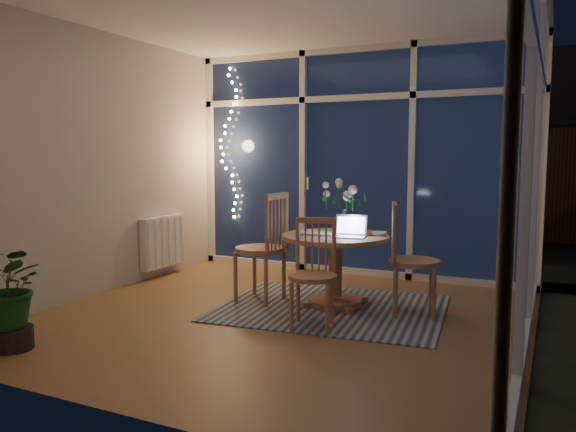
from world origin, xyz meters
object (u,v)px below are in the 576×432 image
Objects in this scene: flower_vase at (344,221)px; dining_table at (335,271)px; laptop at (349,226)px; potted_plant at (11,297)px; chair_right at (414,259)px; chair_front at (312,274)px; chair_left at (260,246)px.

dining_table is at bearing -93.09° from flower_vase.
flower_vase reaches higher than dining_table.
potted_plant is (-1.83, -1.98, -0.39)m from laptop.
chair_right is 1.11× the size of chair_front.
chair_right is at bearing 4.55° from laptop.
potted_plant is at bearing -140.19° from laptop.
laptop is at bearing -63.67° from flower_vase.
potted_plant is at bearing -128.76° from dining_table.
dining_table is 4.63× the size of flower_vase.
dining_table is 0.92× the size of chair_left.
chair_left is at bearing -154.18° from flower_vase.
chair_front is at bearing 123.14° from chair_right.
flower_vase reaches higher than laptop.
dining_table is 0.48m from flower_vase.
potted_plant is (-1.74, -1.36, -0.07)m from chair_front.
chair_left reaches higher than flower_vase.
laptop is (0.87, 0.04, 0.24)m from chair_left.
chair_front is (-0.64, -0.73, -0.05)m from chair_right.
potted_plant is at bearing -155.84° from chair_front.
chair_left is 1.43m from chair_right.
chair_right is at bearing 34.78° from chair_front.
flower_vase is 2.86m from potted_plant.
laptop is at bearing -32.01° from dining_table.
chair_right is 3.18m from potted_plant.
chair_left is at bearing -168.52° from dining_table.
flower_vase reaches higher than potted_plant.
chair_front is at bearing -83.85° from dining_table.
flower_vase is at bearing 53.64° from potted_plant.
flower_vase is 0.28× the size of potted_plant.
chair_right reaches higher than laptop.
laptop is at bearing 96.09° from chair_left.
chair_front is 0.97m from flower_vase.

